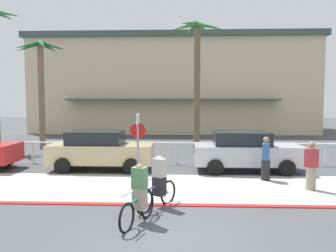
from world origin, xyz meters
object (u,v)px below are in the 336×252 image
Objects in this scene: car_silver_2 at (246,151)px; pedestrian_0 at (311,168)px; cyclist_blue_1 at (158,183)px; palm_tree_2 at (197,58)px; stop_sign_bike_lane at (138,139)px; palm_tree_1 at (41,70)px; pedestrian_2 at (266,160)px; cyclist_teal_0 at (139,195)px; car_tan_1 at (100,150)px.

pedestrian_0 is (1.64, -3.01, -0.11)m from car_silver_2.
cyclist_blue_1 is at bearing -157.11° from pedestrian_0.
palm_tree_2 is at bearing 114.36° from pedestrian_0.
cyclist_blue_1 is (0.86, -2.17, -0.98)m from stop_sign_bike_lane.
pedestrian_2 is (11.64, -7.66, -4.04)m from palm_tree_1.
palm_tree_1 reaches higher than cyclist_blue_1.
palm_tree_2 reaches higher than pedestrian_0.
car_silver_2 reaches higher than cyclist_teal_0.
palm_tree_1 is at bearing 146.67° from pedestrian_2.
palm_tree_1 is 3.99× the size of pedestrian_0.
palm_tree_2 is (2.28, 7.74, 3.62)m from stop_sign_bike_lane.
palm_tree_1 is 8.71m from car_tan_1.
pedestrian_0 is (5.82, -0.08, -0.92)m from stop_sign_bike_lane.
car_silver_2 is 3.43m from pedestrian_0.
pedestrian_2 is at bearing -74.48° from car_silver_2.
stop_sign_bike_lane is at bearing -164.45° from pedestrian_2.
car_tan_1 is (4.99, -5.96, -3.93)m from palm_tree_1.
palm_tree_1 is 1.49× the size of car_silver_2.
pedestrian_0 is (7.84, -3.07, -0.11)m from car_tan_1.
pedestrian_0 is (4.96, 2.10, 0.06)m from cyclist_blue_1.
cyclist_teal_0 is at bearing -68.81° from car_tan_1.
cyclist_teal_0 is (0.47, -3.43, -0.98)m from stop_sign_bike_lane.
stop_sign_bike_lane is 0.39× the size of palm_tree_1.
stop_sign_bike_lane is 5.17m from car_silver_2.
car_silver_2 is 2.81× the size of cyclist_blue_1.
cyclist_teal_0 is (-1.81, -11.17, -4.60)m from palm_tree_2.
cyclist_teal_0 is 1.05× the size of pedestrian_2.
car_silver_2 is 2.53× the size of cyclist_teal_0.
palm_tree_1 is 1.49× the size of car_tan_1.
car_silver_2 is (6.20, -0.05, 0.00)m from car_tan_1.
stop_sign_bike_lane reaches higher than pedestrian_2.
palm_tree_1 is 15.03m from cyclist_teal_0.
stop_sign_bike_lane reaches higher than pedestrian_0.
pedestrian_0 is at bearing -49.09° from pedestrian_2.
car_silver_2 is 7.37m from cyclist_teal_0.
cyclist_blue_1 is at bearing 72.94° from cyclist_teal_0.
car_silver_2 is 2.66× the size of pedestrian_2.
car_silver_2 reaches higher than cyclist_blue_1.
palm_tree_2 is 12.22m from cyclist_teal_0.
pedestrian_0 is (12.83, -9.02, -4.04)m from palm_tree_1.
stop_sign_bike_lane is 2.53m from cyclist_blue_1.
stop_sign_bike_lane is 1.64× the size of cyclist_blue_1.
stop_sign_bike_lane is 0.35× the size of palm_tree_2.
pedestrian_0 is at bearing -65.64° from palm_tree_2.
pedestrian_2 reaches higher than pedestrian_0.
palm_tree_2 is at bearing 111.55° from car_silver_2.
cyclist_blue_1 is (0.39, 1.26, 0.00)m from cyclist_teal_0.
cyclist_blue_1 is 5.12m from pedestrian_2.
car_tan_1 is at bearing 124.04° from stop_sign_bike_lane.
car_tan_1 is 5.91m from cyclist_blue_1.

